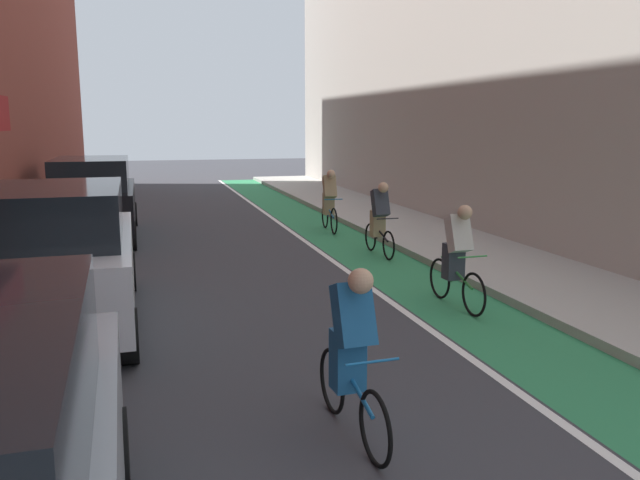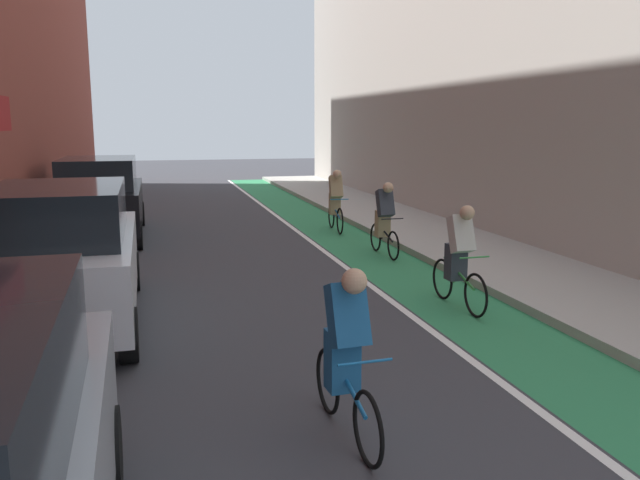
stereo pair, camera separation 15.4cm
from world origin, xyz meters
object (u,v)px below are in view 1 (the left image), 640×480
object	(u,v)px
parked_suv_white	(59,256)
parked_suv_black	(93,198)
cyclist_lead	(352,351)
cyclist_trailing	(379,218)
cyclist_mid	(457,256)
cyclist_far	(329,200)

from	to	relation	value
parked_suv_white	parked_suv_black	size ratio (longest dim) A/B	0.98
cyclist_lead	cyclist_trailing	world-z (taller)	cyclist_lead
parked_suv_black	cyclist_mid	xyz separation A→B (m)	(5.73, -7.71, -0.21)
parked_suv_black	cyclist_trailing	distance (m)	7.04
cyclist_mid	cyclist_trailing	world-z (taller)	cyclist_mid
cyclist_mid	cyclist_lead	bearing A→B (deg)	-128.91
parked_suv_white	parked_suv_black	bearing A→B (deg)	90.01
parked_suv_black	cyclist_lead	xyz separation A→B (m)	(2.86, -11.26, -0.21)
parked_suv_black	cyclist_mid	bearing A→B (deg)	-53.40
cyclist_lead	parked_suv_white	bearing A→B (deg)	125.14
parked_suv_white	cyclist_far	xyz separation A→B (m)	(5.85, 6.83, -0.21)
cyclist_lead	cyclist_trailing	xyz separation A→B (m)	(3.13, 7.58, -0.00)
cyclist_far	cyclist_mid	bearing A→B (deg)	-90.98
cyclist_lead	cyclist_trailing	size ratio (longest dim) A/B	1.02
parked_suv_white	cyclist_lead	xyz separation A→B (m)	(2.86, -4.07, -0.21)
parked_suv_white	cyclist_mid	size ratio (longest dim) A/B	2.68
cyclist_trailing	cyclist_mid	bearing A→B (deg)	-93.78
cyclist_far	parked_suv_white	bearing A→B (deg)	-130.59
parked_suv_white	cyclist_mid	distance (m)	5.75
parked_suv_black	cyclist_lead	world-z (taller)	parked_suv_black
parked_suv_black	cyclist_trailing	size ratio (longest dim) A/B	2.81
cyclist_far	cyclist_trailing	bearing A→B (deg)	-87.58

